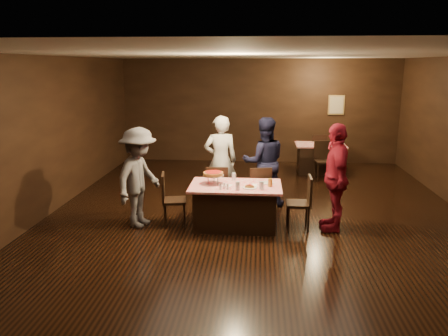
{
  "coord_description": "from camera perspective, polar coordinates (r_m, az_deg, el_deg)",
  "views": [
    {
      "loc": [
        0.03,
        -7.81,
        2.83
      ],
      "look_at": [
        -0.61,
        -0.14,
        1.0
      ],
      "focal_mm": 35.0,
      "sensor_mm": 36.0,
      "label": 1
    }
  ],
  "objects": [
    {
      "name": "glass_amber",
      "position": [
        7.59,
        6.04,
        -1.9
      ],
      "size": [
        0.08,
        0.08,
        0.14
      ],
      "primitive_type": "cylinder",
      "color": "#BF7F26",
      "rests_on": "main_table"
    },
    {
      "name": "glass_front_left",
      "position": [
        7.36,
        1.79,
        -2.33
      ],
      "size": [
        0.08,
        0.08,
        0.14
      ],
      "primitive_type": "cylinder",
      "color": "silver",
      "rests_on": "main_table"
    },
    {
      "name": "chair_back_near",
      "position": [
        11.26,
        12.87,
        0.96
      ],
      "size": [
        0.47,
        0.47,
        0.95
      ],
      "primitive_type": "cube",
      "rotation": [
        0.0,
        0.0,
        0.12
      ],
      "color": "black",
      "rests_on": "ground"
    },
    {
      "name": "plate_with_slice",
      "position": [
        7.48,
        3.37,
        -2.45
      ],
      "size": [
        0.25,
        0.25,
        0.06
      ],
      "color": "white",
      "rests_on": "main_table"
    },
    {
      "name": "chair_far_right",
      "position": [
        8.46,
        4.52,
        -2.84
      ],
      "size": [
        0.5,
        0.5,
        0.95
      ],
      "primitive_type": "cube",
      "rotation": [
        0.0,
        0.0,
        3.37
      ],
      "color": "black",
      "rests_on": "ground"
    },
    {
      "name": "back_table",
      "position": [
        11.95,
        12.39,
        1.26
      ],
      "size": [
        1.3,
        0.9,
        0.77
      ],
      "primitive_type": "cube",
      "color": "#AC0B14",
      "rests_on": "ground"
    },
    {
      "name": "napkin_left",
      "position": [
        7.63,
        0.38,
        -2.28
      ],
      "size": [
        0.21,
        0.21,
        0.01
      ],
      "primitive_type": "cube",
      "rotation": [
        0.0,
        0.0,
        -0.35
      ],
      "color": "white",
      "rests_on": "main_table"
    },
    {
      "name": "chair_end_right",
      "position": [
        7.77,
        9.67,
        -4.47
      ],
      "size": [
        0.42,
        0.42,
        0.95
      ],
      "primitive_type": "cube",
      "rotation": [
        0.0,
        0.0,
        -1.57
      ],
      "color": "black",
      "rests_on": "ground"
    },
    {
      "name": "diner_grey_knit",
      "position": [
        7.84,
        -11.04,
        -1.23
      ],
      "size": [
        0.97,
        1.29,
        1.78
      ],
      "primitive_type": "imported",
      "rotation": [
        0.0,
        0.0,
        1.27
      ],
      "color": "#5E5D62",
      "rests_on": "ground"
    },
    {
      "name": "plate_empty",
      "position": [
        7.8,
        5.63,
        -1.95
      ],
      "size": [
        0.25,
        0.25,
        0.01
      ],
      "primitive_type": "cylinder",
      "color": "white",
      "rests_on": "main_table"
    },
    {
      "name": "diner_red_shirt",
      "position": [
        7.75,
        14.34,
        -1.17
      ],
      "size": [
        0.47,
        1.11,
        1.88
      ],
      "primitive_type": "imported",
      "rotation": [
        0.0,
        0.0,
        -1.58
      ],
      "color": "maroon",
      "rests_on": "ground"
    },
    {
      "name": "chair_far_left",
      "position": [
        8.49,
        -0.89,
        -2.72
      ],
      "size": [
        0.45,
        0.45,
        0.95
      ],
      "primitive_type": "cube",
      "rotation": [
        0.0,
        0.0,
        3.22
      ],
      "color": "black",
      "rests_on": "ground"
    },
    {
      "name": "main_table",
      "position": [
        7.78,
        1.51,
        -4.96
      ],
      "size": [
        1.6,
        1.0,
        0.77
      ],
      "primitive_type": "cube",
      "color": "red",
      "rests_on": "ground"
    },
    {
      "name": "room",
      "position": [
        7.85,
        4.58,
        8.27
      ],
      "size": [
        10.0,
        10.04,
        3.02
      ],
      "color": "black",
      "rests_on": "ground"
    },
    {
      "name": "chair_back_far",
      "position": [
        12.52,
        12.06,
        2.23
      ],
      "size": [
        0.48,
        0.48,
        0.95
      ],
      "primitive_type": "cube",
      "rotation": [
        0.0,
        0.0,
        3.29
      ],
      "color": "black",
      "rests_on": "ground"
    },
    {
      "name": "chair_end_left",
      "position": [
        7.88,
        -6.51,
        -4.1
      ],
      "size": [
        0.49,
        0.49,
        0.95
      ],
      "primitive_type": "cube",
      "rotation": [
        0.0,
        0.0,
        1.75
      ],
      "color": "black",
      "rests_on": "ground"
    },
    {
      "name": "diner_navy_hoodie",
      "position": [
        8.85,
        5.25,
        0.78
      ],
      "size": [
        0.97,
        0.81,
        1.82
      ],
      "primitive_type": "imported",
      "rotation": [
        0.0,
        0.0,
        3.29
      ],
      "color": "black",
      "rests_on": "ground"
    },
    {
      "name": "glass_back",
      "position": [
        7.94,
        1.3,
        -1.15
      ],
      "size": [
        0.08,
        0.08,
        0.14
      ],
      "primitive_type": "cylinder",
      "color": "silver",
      "rests_on": "main_table"
    },
    {
      "name": "condiments",
      "position": [
        7.39,
        0.01,
        -2.42
      ],
      "size": [
        0.17,
        0.1,
        0.09
      ],
      "color": "silver",
      "rests_on": "main_table"
    },
    {
      "name": "pizza_stand",
      "position": [
        7.7,
        -1.41,
        -0.76
      ],
      "size": [
        0.38,
        0.38,
        0.22
      ],
      "color": "black",
      "rests_on": "main_table"
    },
    {
      "name": "glass_front_right",
      "position": [
        7.39,
        4.91,
        -2.29
      ],
      "size": [
        0.08,
        0.08,
        0.14
      ],
      "primitive_type": "cylinder",
      "color": "silver",
      "rests_on": "main_table"
    },
    {
      "name": "diner_white_jacket",
      "position": [
        8.88,
        -0.45,
        0.97
      ],
      "size": [
        0.75,
        0.57,
        1.85
      ],
      "primitive_type": "imported",
      "rotation": [
        0.0,
        0.0,
        3.34
      ],
      "color": "silver",
      "rests_on": "ground"
    },
    {
      "name": "napkin_center",
      "position": [
        7.65,
        3.77,
        -2.25
      ],
      "size": [
        0.19,
        0.19,
        0.01
      ],
      "primitive_type": "cube",
      "rotation": [
        0.0,
        0.0,
        0.21
      ],
      "color": "white",
      "rests_on": "main_table"
    }
  ]
}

